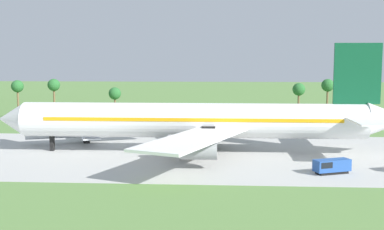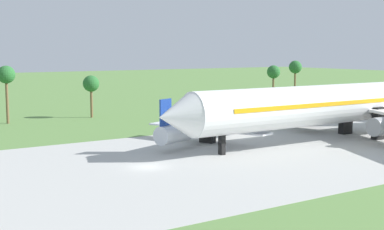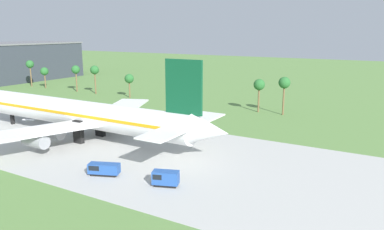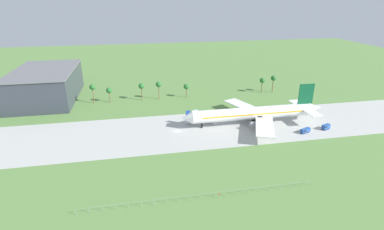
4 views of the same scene
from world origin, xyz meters
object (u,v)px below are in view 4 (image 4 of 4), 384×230
Objects in this scene: jet_airliner at (255,113)px; fuel_truck at (326,127)px; terminal_building at (46,85)px; no_stopping_sign at (219,195)px; regional_aircraft at (205,116)px; baggage_tug at (305,131)px.

fuel_truck is at bearing -23.01° from jet_airliner.
jet_airliner reaches higher than terminal_building.
jet_airliner is 1.25× the size of terminal_building.
jet_airliner is 45.57× the size of no_stopping_sign.
baggage_tug is at bearing -28.95° from regional_aircraft.
fuel_truck reaches higher than no_stopping_sign.
fuel_truck is at bearing 7.58° from baggage_tug.
regional_aircraft is 107.37m from terminal_building.
regional_aircraft is 13.95× the size of no_stopping_sign.
baggage_tug is 1.23× the size of fuel_truck.
regional_aircraft reaches higher than fuel_truck.
jet_airliner is at bearing -28.82° from terminal_building.
terminal_building is at bearing 149.79° from baggage_tug.
jet_airliner is 15.78× the size of fuel_truck.
fuel_truck is at bearing 32.22° from no_stopping_sign.
no_stopping_sign is 0.03× the size of terminal_building.
regional_aircraft is 4.83× the size of fuel_truck.
regional_aircraft is at bearing 151.05° from baggage_tug.
regional_aircraft is 66.88m from no_stopping_sign.
terminal_building is (-136.86, 79.68, 8.59)m from baggage_tug.
jet_airliner is 12.85× the size of baggage_tug.
baggage_tug is at bearing -172.42° from fuel_truck.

